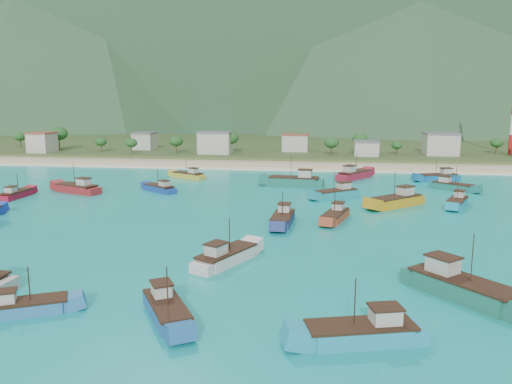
# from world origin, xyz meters

# --- Properties ---
(ground) EXTENTS (600.00, 600.00, 0.00)m
(ground) POSITION_xyz_m (0.00, 0.00, 0.00)
(ground) COLOR #0D958F
(ground) RESTS_ON ground
(beach) EXTENTS (400.00, 18.00, 1.20)m
(beach) POSITION_xyz_m (0.00, 79.00, 0.00)
(beach) COLOR beige
(beach) RESTS_ON ground
(land) EXTENTS (400.00, 110.00, 2.40)m
(land) POSITION_xyz_m (0.00, 140.00, 0.00)
(land) COLOR #385123
(land) RESTS_ON ground
(surf_line) EXTENTS (400.00, 2.50, 0.08)m
(surf_line) POSITION_xyz_m (0.00, 69.50, 0.00)
(surf_line) COLOR white
(surf_line) RESTS_ON ground
(mountains) EXTENTS (1520.00, 440.00, 260.00)m
(mountains) POSITION_xyz_m (-18.31, 403.81, 106.83)
(mountains) COLOR slate
(mountains) RESTS_ON ground
(village) EXTENTS (214.32, 24.44, 7.29)m
(village) POSITION_xyz_m (12.92, 101.78, 4.76)
(village) COLOR beige
(village) RESTS_ON ground
(vegetation) EXTENTS (276.33, 25.21, 8.94)m
(vegetation) POSITION_xyz_m (-7.02, 103.35, 5.15)
(vegetation) COLOR #235623
(vegetation) RESTS_ON ground
(boat_0) EXTENTS (11.28, 12.04, 7.53)m
(boat_0) POSITION_xyz_m (24.51, -23.01, 0.98)
(boat_0) COLOR #1D6953
(boat_0) RESTS_ON ground
(boat_1) EXTENTS (9.92, 7.02, 5.73)m
(boat_1) POSITION_xyz_m (-25.41, 51.06, 0.65)
(boat_1) COLOR gold
(boat_1) RESTS_ON ground
(boat_2) EXTENTS (10.91, 5.76, 6.18)m
(boat_2) POSITION_xyz_m (13.68, -34.41, 0.73)
(boat_2) COLOR teal
(boat_2) RESTS_ON ground
(boat_3) EXTENTS (7.33, 10.73, 6.16)m
(boat_3) POSITION_xyz_m (-2.01, -15.57, 0.73)
(boat_3) COLOR beige
(boat_3) RESTS_ON ground
(boat_7) EXTENTS (13.49, 5.10, 7.79)m
(boat_7) POSITION_xyz_m (3.13, 43.21, 1.02)
(boat_7) COLOR #1D6857
(boat_7) RESTS_ON ground
(boat_8) EXTENTS (6.29, 9.83, 5.61)m
(boat_8) POSITION_xyz_m (35.78, 24.45, 0.63)
(boat_8) COLOR teal
(boat_8) RESTS_ON ground
(boat_12) EXTENTS (8.96, 7.62, 5.41)m
(boat_12) POSITION_xyz_m (-26.58, 31.58, 0.59)
(boat_12) COLOR navy
(boat_12) RESTS_ON ground
(boat_13) EXTENTS (5.28, 9.82, 5.56)m
(boat_13) POSITION_xyz_m (12.13, 9.68, 0.62)
(boat_13) COLOR #A84126
(boat_13) RESTS_ON ground
(boat_16) EXTENTS (3.54, 10.34, 6.03)m
(boat_16) POSITION_xyz_m (3.36, 5.95, 0.70)
(boat_16) COLOR navy
(boat_16) RESTS_ON ground
(boat_18) EXTENTS (8.86, 6.09, 5.09)m
(boat_18) POSITION_xyz_m (-18.40, -33.07, 0.53)
(boat_18) COLOR teal
(boat_18) RESTS_ON ground
(boat_19) EXTENTS (7.35, 9.64, 5.64)m
(boat_19) POSITION_xyz_m (-4.50, -31.83, 0.63)
(boat_19) COLOR #215994
(boat_19) RESTS_ON ground
(boat_20) EXTENTS (10.19, 8.88, 6.20)m
(boat_20) POSITION_xyz_m (12.72, 30.05, 0.73)
(boat_20) COLOR teal
(boat_20) RESTS_ON ground
(boat_21) EXTENTS (9.92, 12.05, 7.20)m
(boat_21) POSITION_xyz_m (17.73, 56.39, 0.92)
(boat_21) COLOR maroon
(boat_21) RESTS_ON ground
(boat_24) EXTENTS (11.45, 10.91, 7.22)m
(boat_24) POSITION_xyz_m (24.20, 22.89, 0.92)
(boat_24) COLOR orange
(boat_24) RESTS_ON ground
(boat_25) EXTENTS (2.75, 9.12, 5.38)m
(boat_25) POSITION_xyz_m (-54.29, 20.56, 0.58)
(boat_25) COLOR #AC132C
(boat_25) RESTS_ON ground
(boat_27) EXTENTS (9.49, 8.60, 5.86)m
(boat_27) POSITION_xyz_m (39.14, 42.92, 0.67)
(boat_27) COLOR #1A6A60
(boat_27) RESTS_ON ground
(boat_28) EXTENTS (11.05, 6.54, 6.27)m
(boat_28) POSITION_xyz_m (39.02, 56.35, 0.75)
(boat_28) COLOR #0E5C94
(boat_28) RESTS_ON ground
(boat_29) EXTENTS (11.91, 7.44, 6.78)m
(boat_29) POSITION_xyz_m (-44.23, 27.66, 0.84)
(boat_29) COLOR maroon
(boat_29) RESTS_ON ground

